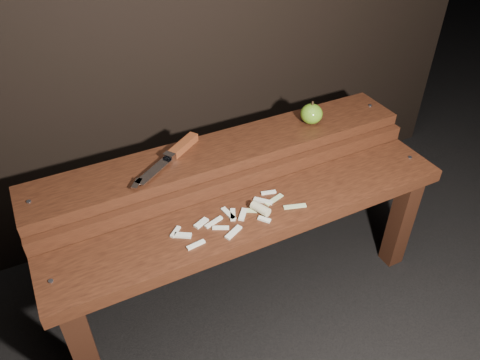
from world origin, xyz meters
name	(u,v)px	position (x,y,z in m)	size (l,w,h in m)	color
ground	(248,293)	(0.00, 0.00, 0.00)	(60.00, 60.00, 0.00)	black
bench_front_tier	(259,230)	(0.00, -0.06, 0.35)	(1.20, 0.20, 0.42)	black
bench_rear_tier	(225,170)	(0.00, 0.17, 0.41)	(1.20, 0.21, 0.50)	black
apple	(311,114)	(0.31, 0.17, 0.53)	(0.07, 0.07, 0.08)	#5F911D
knife	(176,152)	(-0.14, 0.19, 0.51)	(0.26, 0.18, 0.03)	brown
apple_scraps	(245,214)	(-0.04, -0.06, 0.43)	(0.39, 0.13, 0.03)	beige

